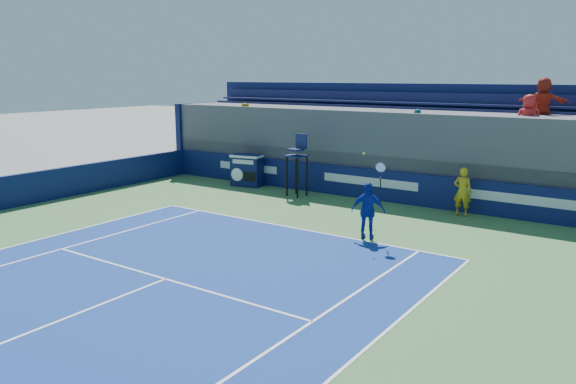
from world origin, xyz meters
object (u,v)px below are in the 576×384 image
Objects in this scene: ball_person at (463,192)px; match_clock at (247,169)px; umpire_chair at (297,158)px; tennis_player at (368,211)px.

ball_person is 9.38m from match_clock.
umpire_chair is (-6.45, -0.51, 0.67)m from ball_person.
umpire_chair reaches higher than match_clock.
tennis_player is at bearing -37.07° from umpire_chair.
umpire_chair is (2.93, -0.45, 0.79)m from match_clock.
umpire_chair is at bearing -0.16° from ball_person.
match_clock is at bearing 151.87° from tennis_player.
tennis_player reaches higher than umpire_chair.
match_clock is 9.06m from tennis_player.
ball_person is 4.54m from tennis_player.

